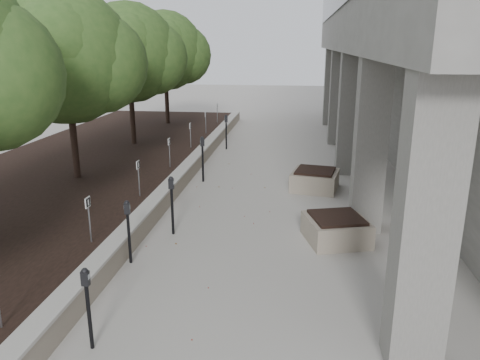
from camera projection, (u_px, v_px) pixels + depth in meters
The scene contains 19 objects.
retaining_wall at pixel (182, 176), 14.74m from camera, with size 0.39×26.00×0.50m, color #9E927E, non-canonical shape.
planting_bed at pixel (72, 174), 15.20m from camera, with size 7.00×26.00×0.40m, color black.
crabapple_tree_3 at pixel (68, 86), 13.34m from camera, with size 4.60×4.00×5.44m, color #30521F, non-canonical shape.
crabapple_tree_4 at pixel (130, 74), 18.10m from camera, with size 4.60×4.00×5.44m, color #30521F, non-canonical shape.
crabapple_tree_5 at pixel (165, 68), 22.85m from camera, with size 4.60×4.00×5.44m, color #30521F, non-canonical shape.
parking_sign_3 at pixel (89, 220), 9.39m from camera, with size 0.04×0.22×0.96m, color black, non-canonical shape.
parking_sign_4 at pixel (139, 179), 12.25m from camera, with size 0.04×0.22×0.96m, color black, non-canonical shape.
parking_sign_5 at pixel (170, 153), 15.10m from camera, with size 0.04×0.22×0.96m, color black, non-canonical shape.
parking_sign_6 at pixel (191, 135), 17.96m from camera, with size 0.04×0.22×0.96m, color black, non-canonical shape.
parking_sign_7 at pixel (206, 123), 20.81m from camera, with size 0.04×0.22×0.96m, color black, non-canonical shape.
parking_sign_8 at pixel (217, 113), 23.67m from camera, with size 0.04×0.22×0.96m, color black, non-canonical shape.
parking_meter_1 at pixel (88, 309), 6.67m from camera, with size 0.13×0.09×1.29m, color black, non-canonical shape.
parking_meter_2 at pixel (172, 206), 10.75m from camera, with size 0.14×0.10×1.40m, color black, non-canonical shape.
parking_meter_3 at pixel (129, 232), 9.33m from camera, with size 0.13×0.09×1.33m, color black, non-canonical shape.
parking_meter_4 at pixel (203, 159), 14.85m from camera, with size 0.15×0.10×1.47m, color black, non-canonical shape.
parking_meter_5 at pixel (226, 132), 19.43m from camera, with size 0.14×0.10×1.45m, color black, non-canonical shape.
planter_front at pixel (336, 229), 10.47m from camera, with size 1.28×1.28×0.60m, color #9E927E, non-canonical shape.
planter_back at pixel (315, 179), 14.19m from camera, with size 1.32×1.32×0.62m, color #9E927E, non-canonical shape.
berry_scatter at pixel (214, 236), 10.79m from camera, with size 3.30×14.10×0.02m, color maroon, non-canonical shape.
Camera 1 is at (1.75, -4.84, 4.29)m, focal length 35.06 mm.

